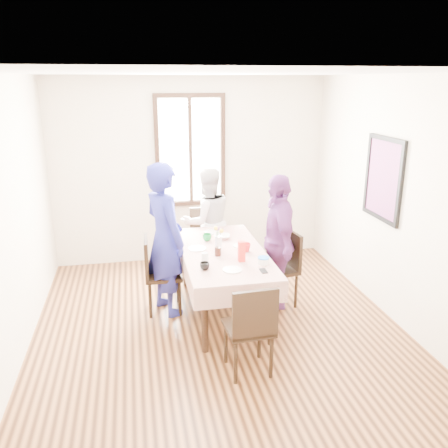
% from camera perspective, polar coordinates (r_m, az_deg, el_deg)
% --- Properties ---
extents(ground, '(4.50, 4.50, 0.00)m').
position_cam_1_polar(ground, '(5.26, -0.58, -12.79)').
color(ground, '#321A0D').
rests_on(ground, ground).
extents(back_wall, '(4.00, 0.00, 4.00)m').
position_cam_1_polar(back_wall, '(6.90, -4.12, 6.48)').
color(back_wall, beige).
rests_on(back_wall, ground).
extents(right_wall, '(0.00, 4.50, 4.50)m').
position_cam_1_polar(right_wall, '(5.46, 20.50, 2.52)').
color(right_wall, beige).
rests_on(right_wall, ground).
extents(window_frame, '(1.02, 0.06, 1.62)m').
position_cam_1_polar(window_frame, '(6.83, -4.15, 8.93)').
color(window_frame, black).
rests_on(window_frame, back_wall).
extents(window_pane, '(0.90, 0.02, 1.50)m').
position_cam_1_polar(window_pane, '(6.84, -4.16, 8.94)').
color(window_pane, white).
rests_on(window_pane, back_wall).
extents(art_poster, '(0.04, 0.76, 0.96)m').
position_cam_1_polar(art_poster, '(5.65, 18.98, 5.25)').
color(art_poster, red).
rests_on(art_poster, right_wall).
extents(dining_table, '(0.81, 1.75, 0.75)m').
position_cam_1_polar(dining_table, '(5.48, -0.10, -7.11)').
color(dining_table, black).
rests_on(dining_table, ground).
extents(tablecloth, '(0.93, 1.87, 0.01)m').
position_cam_1_polar(tablecloth, '(5.33, -0.11, -3.37)').
color(tablecloth, '#600F03').
rests_on(tablecloth, dining_table).
extents(chair_left, '(0.44, 0.44, 0.91)m').
position_cam_1_polar(chair_left, '(5.52, -7.40, -6.17)').
color(chair_left, black).
rests_on(chair_left, ground).
extents(chair_right, '(0.48, 0.48, 0.91)m').
position_cam_1_polar(chair_right, '(5.65, 6.57, -5.54)').
color(chair_right, black).
rests_on(chair_right, ground).
extents(chair_far, '(0.43, 0.43, 0.91)m').
position_cam_1_polar(chair_far, '(6.55, -2.15, -2.20)').
color(chair_far, black).
rests_on(chair_far, ground).
extents(chair_near, '(0.44, 0.44, 0.91)m').
position_cam_1_polar(chair_near, '(4.40, 3.01, -12.50)').
color(chair_near, black).
rests_on(chair_near, ground).
extents(person_left, '(0.66, 0.77, 1.78)m').
position_cam_1_polar(person_left, '(5.36, -7.38, -1.87)').
color(person_left, navy).
rests_on(person_left, ground).
extents(person_far, '(0.84, 0.71, 1.52)m').
position_cam_1_polar(person_far, '(6.43, -2.14, 0.29)').
color(person_far, beige).
rests_on(person_far, ground).
extents(person_right, '(0.47, 0.98, 1.62)m').
position_cam_1_polar(person_right, '(5.52, 6.52, -2.16)').
color(person_right, '#6C3274').
rests_on(person_right, ground).
extents(mug_black, '(0.12, 0.12, 0.08)m').
position_cam_1_polar(mug_black, '(4.81, -2.38, -5.17)').
color(mug_black, black).
rests_on(mug_black, tablecloth).
extents(mug_flag, '(0.15, 0.15, 0.10)m').
position_cam_1_polar(mug_flag, '(5.30, 2.72, -2.89)').
color(mug_flag, red).
rests_on(mug_flag, tablecloth).
extents(mug_green, '(0.15, 0.15, 0.09)m').
position_cam_1_polar(mug_green, '(5.65, -2.09, -1.64)').
color(mug_green, '#0C7226').
rests_on(mug_green, tablecloth).
extents(serving_bowl, '(0.22, 0.22, 0.05)m').
position_cam_1_polar(serving_bowl, '(5.73, -0.25, -1.58)').
color(serving_bowl, white).
rests_on(serving_bowl, tablecloth).
extents(juice_carton, '(0.07, 0.07, 0.23)m').
position_cam_1_polar(juice_carton, '(5.00, 2.17, -3.36)').
color(juice_carton, red).
rests_on(juice_carton, tablecloth).
extents(butter_tub, '(0.12, 0.12, 0.06)m').
position_cam_1_polar(butter_tub, '(4.98, 4.85, -4.53)').
color(butter_tub, white).
rests_on(butter_tub, tablecloth).
extents(jam_jar, '(0.07, 0.07, 0.10)m').
position_cam_1_polar(jam_jar, '(5.17, -0.76, -3.38)').
color(jam_jar, black).
rests_on(jam_jar, tablecloth).
extents(drinking_glass, '(0.08, 0.08, 0.11)m').
position_cam_1_polar(drinking_glass, '(4.99, -2.35, -4.13)').
color(drinking_glass, silver).
rests_on(drinking_glass, tablecloth).
extents(smartphone, '(0.06, 0.13, 0.01)m').
position_cam_1_polar(smartphone, '(4.80, 4.86, -5.73)').
color(smartphone, black).
rests_on(smartphone, tablecloth).
extents(flower_vase, '(0.08, 0.08, 0.16)m').
position_cam_1_polar(flower_vase, '(5.37, -0.67, -2.29)').
color(flower_vase, silver).
rests_on(flower_vase, tablecloth).
extents(plate_left, '(0.20, 0.20, 0.01)m').
position_cam_1_polar(plate_left, '(5.39, -3.26, -3.02)').
color(plate_left, white).
rests_on(plate_left, tablecloth).
extents(plate_right, '(0.20, 0.20, 0.01)m').
position_cam_1_polar(plate_right, '(5.48, 2.14, -2.66)').
color(plate_right, white).
rests_on(plate_right, tablecloth).
extents(plate_far, '(0.20, 0.20, 0.01)m').
position_cam_1_polar(plate_far, '(5.97, -1.55, -0.96)').
color(plate_far, white).
rests_on(plate_far, tablecloth).
extents(plate_near, '(0.20, 0.20, 0.01)m').
position_cam_1_polar(plate_near, '(4.80, 1.03, -5.63)').
color(plate_near, white).
rests_on(plate_near, tablecloth).
extents(butter_lid, '(0.12, 0.12, 0.01)m').
position_cam_1_polar(butter_lid, '(4.97, 4.86, -4.14)').
color(butter_lid, blue).
rests_on(butter_lid, butter_tub).
extents(flower_bunch, '(0.09, 0.09, 0.10)m').
position_cam_1_polar(flower_bunch, '(5.32, -0.68, -0.99)').
color(flower_bunch, yellow).
rests_on(flower_bunch, flower_vase).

